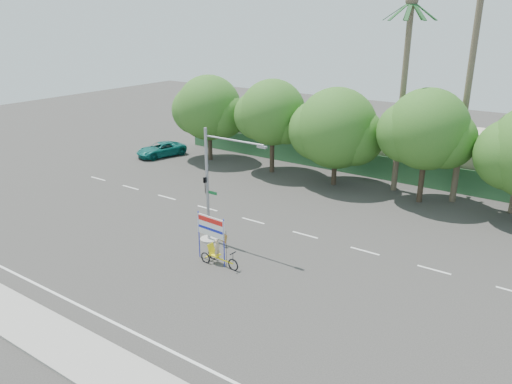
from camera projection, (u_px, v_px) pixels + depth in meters
The scene contains 14 objects.
ground at pixel (197, 278), 26.21m from camera, with size 120.00×120.00×0.00m, color #33302D.
sidewalk_near at pixel (76, 352), 20.39m from camera, with size 50.00×2.40×0.12m, color gray.
fence at pixel (363, 165), 42.52m from camera, with size 38.00×0.08×2.00m, color #336B3D.
building_left at pixel (290, 129), 51.03m from camera, with size 12.00×8.00×4.00m, color beige.
building_right at pixel (476, 158), 41.44m from camera, with size 14.00×8.00×3.60m, color beige.
tree_far_left at pixel (209, 110), 46.09m from camera, with size 7.14×6.00×7.96m.
tree_left at pixel (272, 115), 42.23m from camera, with size 6.66×5.60×8.07m.
tree_center at pixel (336, 130), 39.21m from camera, with size 7.62×6.40×7.85m.
tree_right at pixel (426, 132), 35.19m from camera, with size 6.90×5.80×8.36m.
palm_tall at pixel (473, 56), 33.50m from camera, with size 3.73×3.79×17.45m.
palm_short at pixel (405, 76), 36.45m from camera, with size 3.73×3.79×14.45m.
traffic_signal at pixel (211, 196), 29.49m from camera, with size 4.72×1.10×7.00m.
trike_billboard at pixel (215, 244), 27.39m from camera, with size 2.91×0.70×2.86m.
pickup_truck at pixel (161, 149), 48.58m from camera, with size 2.23×4.84×1.34m, color #0E645C.
Camera 1 is at (15.76, -17.27, 13.06)m, focal length 35.00 mm.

